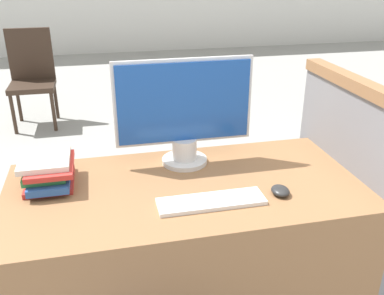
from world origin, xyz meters
name	(u,v)px	position (x,y,z in m)	size (l,w,h in m)	color
desk	(186,263)	(0.00, 0.35, 0.39)	(1.42, 0.70, 0.78)	#8C603D
carrel_divider	(339,200)	(0.74, 0.39, 0.59)	(0.07, 0.78, 1.16)	slate
monitor	(184,112)	(0.04, 0.56, 1.01)	(0.59, 0.20, 0.47)	silver
keyboard	(211,201)	(0.07, 0.20, 0.78)	(0.40, 0.12, 0.02)	white
mouse	(280,191)	(0.34, 0.20, 0.79)	(0.07, 0.09, 0.03)	#262626
book_stack	(48,171)	(-0.53, 0.48, 0.84)	(0.20, 0.27, 0.12)	#B72D28
far_chair	(32,74)	(-0.95, 3.42, 0.53)	(0.44, 0.44, 0.97)	#38281E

